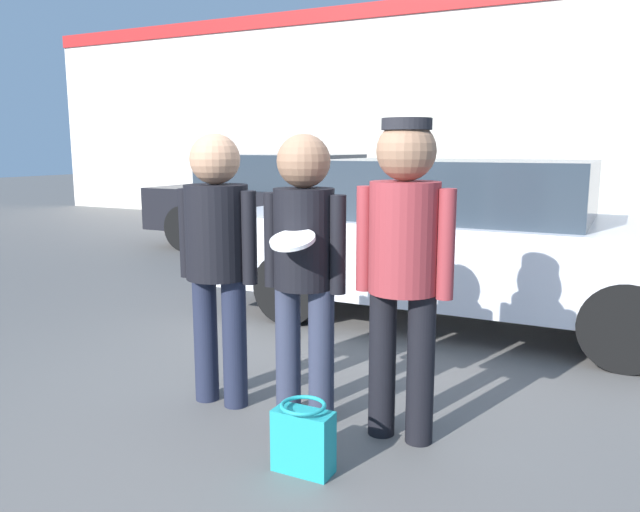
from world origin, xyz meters
name	(u,v)px	position (x,y,z in m)	size (l,w,h in m)	color
ground_plane	(278,428)	(0.00, 0.00, 0.00)	(56.00, 56.00, 0.00)	#5B5956
storefront_building	(536,110)	(0.00, 9.45, 2.26)	(24.00, 0.22, 4.46)	silver
person_left	(217,245)	(-0.51, 0.16, 1.01)	(0.56, 0.39, 1.68)	#1E2338
person_middle_with_frisbee	(304,255)	(0.08, 0.18, 0.99)	(0.52, 0.54, 1.67)	#2D3347
person_right	(404,250)	(0.67, 0.20, 1.06)	(0.54, 0.37, 1.74)	black
parked_car_near	(461,241)	(0.35, 2.72, 0.75)	(4.46, 1.79, 1.48)	silver
parked_car_far	(286,201)	(-3.15, 5.60, 0.76)	(4.20, 1.94, 1.48)	black
shrub	(409,194)	(-2.13, 8.57, 0.70)	(1.40, 1.40, 1.40)	#387A3D
handbag	(303,439)	(0.36, -0.37, 0.17)	(0.30, 0.23, 0.36)	teal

